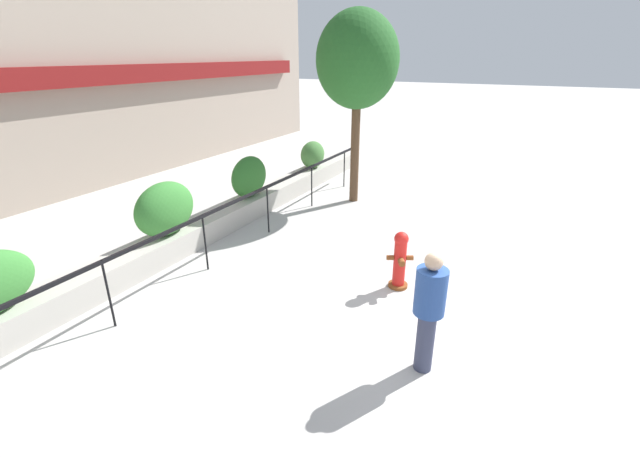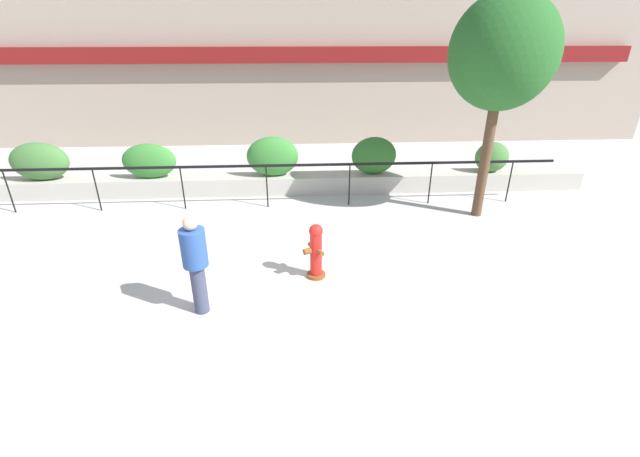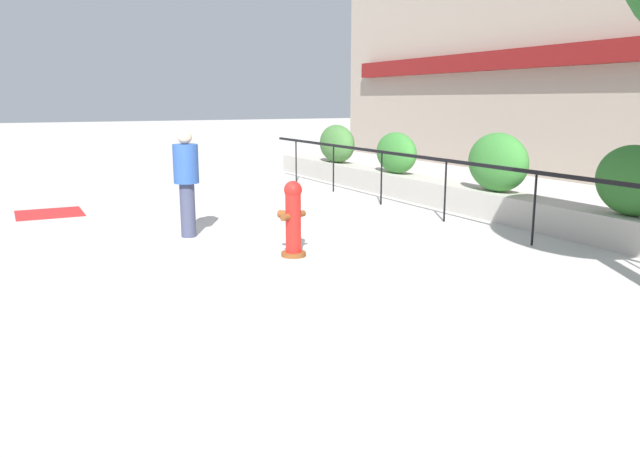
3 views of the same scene
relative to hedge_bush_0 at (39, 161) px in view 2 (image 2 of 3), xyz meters
The scene contains 12 objects.
ground_plane 8.64m from the hedge_bush_0, 44.34° to the right, with size 120.00×120.00×0.00m, color #BCB7B2.
building_facade 9.07m from the hedge_bush_0, 44.27° to the left, with size 30.00×1.36×8.00m.
planter_wall_low 6.19m from the hedge_bush_0, ahead, with size 18.00×0.70×0.50m, color #B7B2A8.
fence_railing_segment 6.24m from the hedge_bush_0, 10.16° to the right, with size 15.00×0.05×1.15m.
hedge_bush_0 is the anchor object (origin of this frame).
hedge_bush_1 2.90m from the hedge_bush_0, ahead, with size 1.45×0.57×0.95m, color #387F33.
hedge_bush_2 6.26m from the hedge_bush_0, ahead, with size 1.43×0.70×1.10m, color #387F33.
hedge_bush_3 9.10m from the hedge_bush_0, ahead, with size 1.26×0.58×1.05m, color #2D6B28.
hedge_bush_4 12.50m from the hedge_bush_0, ahead, with size 0.95×0.70×0.86m, color #427538.
fire_hydrant 8.60m from the hedge_bush_0, 32.71° to the right, with size 0.48×0.47×1.08m.
street_tree 11.90m from the hedge_bush_0, ahead, with size 2.35×2.11×5.03m.
pedestrian 7.71m from the hedge_bush_0, 46.80° to the right, with size 0.54×0.54×1.73m.
Camera 2 is at (0.76, -5.60, 4.31)m, focal length 24.00 mm.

